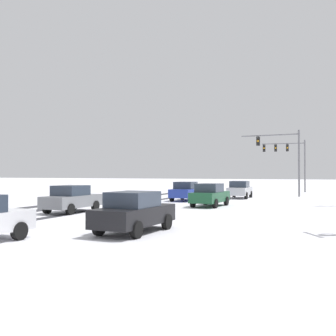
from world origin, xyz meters
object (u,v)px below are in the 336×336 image
car_blue_second (186,191)px  car_dark_green_third (210,195)px  car_grey_fourth (72,199)px  car_black_fifth (134,212)px  traffic_signal_far_right (287,154)px  traffic_signal_near_right (283,152)px  car_silver_lead (240,190)px

car_blue_second → car_dark_green_third: bearing=-53.9°
car_grey_fourth → car_black_fifth: same height
car_black_fifth → traffic_signal_far_right: bearing=85.8°
traffic_signal_near_right → car_blue_second: (-7.25, -7.64, -3.59)m
car_dark_green_third → car_black_fifth: bearing=-87.6°
car_blue_second → car_dark_green_third: same height
traffic_signal_far_right → car_dark_green_third: size_ratio=1.55×
car_silver_lead → car_dark_green_third: (-0.14, -9.78, 0.00)m
traffic_signal_near_right → car_grey_fourth: size_ratio=1.58×
traffic_signal_near_right → car_dark_green_third: (-3.78, -12.39, -3.59)m
traffic_signal_near_right → car_black_fifth: traffic_signal_near_right is taller
car_blue_second → car_black_fifth: (4.00, -17.56, 0.00)m
traffic_signal_near_right → car_blue_second: size_ratio=1.58×
car_silver_lead → car_black_fifth: bearing=-89.0°
traffic_signal_far_right → car_dark_green_third: bearing=-97.7°
traffic_signal_far_right → car_silver_lead: traffic_signal_far_right is taller
car_grey_fourth → car_black_fifth: bearing=-38.6°
car_blue_second → car_black_fifth: size_ratio=0.98×
car_dark_green_third → traffic_signal_near_right: bearing=73.0°
traffic_signal_near_right → car_blue_second: 11.13m
car_dark_green_third → car_grey_fourth: bearing=-132.5°
car_blue_second → traffic_signal_near_right: bearing=46.5°
car_dark_green_third → car_silver_lead: bearing=89.2°
car_silver_lead → car_grey_fourth: same height
car_black_fifth → traffic_signal_near_right: bearing=82.7°
car_dark_green_third → car_grey_fourth: size_ratio=1.02×
car_grey_fourth → car_blue_second: bearing=75.4°
traffic_signal_near_right → traffic_signal_far_right: bearing=92.6°
traffic_signal_near_right → car_grey_fourth: (-10.34, -19.54, -3.59)m
traffic_signal_near_right → car_grey_fourth: traffic_signal_near_right is taller
car_blue_second → car_grey_fourth: size_ratio=1.00×
car_silver_lead → car_grey_fourth: 18.20m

